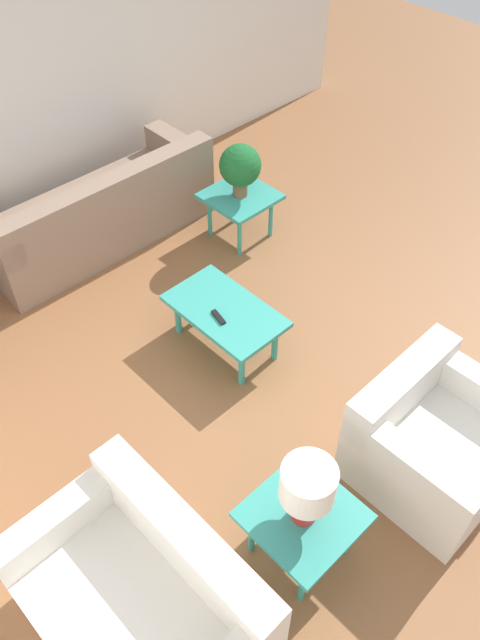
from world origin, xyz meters
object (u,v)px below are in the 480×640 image
coffee_table (225,314)px  side_table_plant (240,200)px  table_lamp (307,488)px  sofa (100,214)px  loveseat (145,602)px  armchair (432,441)px  side_table_lamp (303,519)px  potted_plant (240,166)px

coffee_table → side_table_plant: size_ratio=1.55×
side_table_plant → table_lamp: bearing=142.7°
sofa → coffee_table: (-1.79, 0.08, 0.04)m
sofa → coffee_table: 1.80m
loveseat → side_table_plant: loveseat is taller
armchair → side_table_lamp: 1.07m
side_table_lamp → potted_plant: bearing=-37.3°
coffee_table → table_lamp: bearing=151.7°
armchair → loveseat: bearing=165.7°
side_table_plant → potted_plant: 0.36m
armchair → side_table_plant: size_ratio=1.61×
sofa → side_table_lamp: 3.48m
loveseat → side_table_plant: 3.60m
sofa → potted_plant: bearing=140.4°
side_table_lamp → loveseat: bearing=72.1°
sofa → loveseat: bearing=59.7°
side_table_plant → potted_plant: (0.00, 0.00, 0.36)m
sofa → side_table_plant: sofa is taller
side_table_plant → potted_plant: size_ratio=1.21×
coffee_table → side_table_lamp: 1.78m
potted_plant → side_table_plant: bearing=-153.4°
side_table_lamp → table_lamp: (-0.00, 0.00, 0.36)m
coffee_table → side_table_lamp: bearing=151.7°
sofa → side_table_lamp: bearing=75.5°
side_table_lamp → potted_plant: potted_plant is taller
potted_plant → coffee_table: bearing=131.5°
sofa → loveseat: sofa is taller
sofa → table_lamp: size_ratio=4.79×
table_lamp → side_table_lamp: bearing=0.0°
armchair → coffee_table: 1.77m
armchair → coffee_table: bearing=96.5°
sofa → armchair: size_ratio=2.29×
sofa → coffee_table: size_ratio=2.38×
potted_plant → table_lamp: size_ratio=1.08×
armchair → table_lamp: size_ratio=2.09×
loveseat → potted_plant: (2.21, -2.84, 0.46)m
sofa → table_lamp: table_lamp is taller
side_table_lamp → table_lamp: table_lamp is taller
armchair → side_table_lamp: size_ratio=1.61×
loveseat → coffee_table: 2.17m
coffee_table → side_table_plant: 1.43m
loveseat → side_table_plant: size_ratio=2.25×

